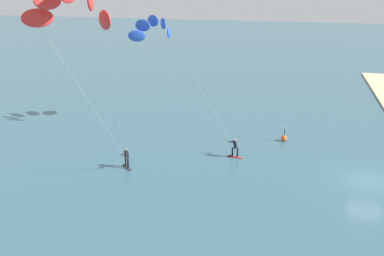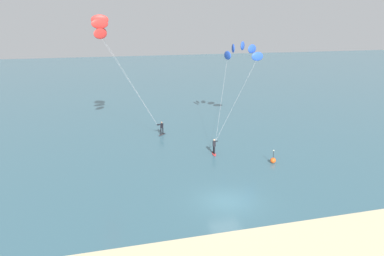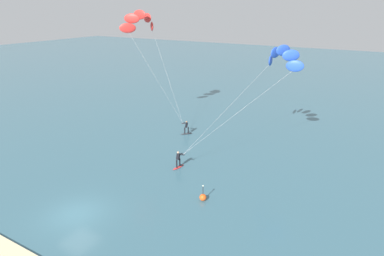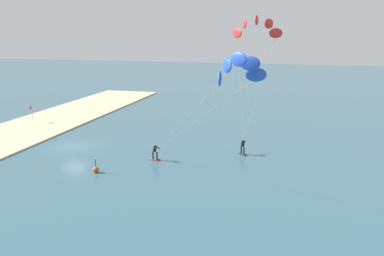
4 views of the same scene
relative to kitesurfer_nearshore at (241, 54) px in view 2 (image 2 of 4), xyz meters
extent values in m
plane|color=#386070|center=(-8.57, -19.13, -9.49)|extent=(240.00, 240.00, 0.00)
ellipsoid|color=red|center=(-6.26, -8.71, -9.45)|extent=(0.57, 1.54, 0.08)
cube|color=black|center=(-6.20, -8.30, -9.40)|extent=(0.33, 0.32, 0.02)
cylinder|color=black|center=(-6.29, -8.93, -9.02)|extent=(0.14, 0.14, 0.78)
cylinder|color=black|center=(-6.23, -8.49, -9.02)|extent=(0.14, 0.14, 0.78)
cube|color=black|center=(-6.26, -8.71, -8.33)|extent=(0.34, 0.36, 0.63)
sphere|color=tan|center=(-6.26, -8.71, -7.91)|extent=(0.20, 0.20, 0.20)
cylinder|color=black|center=(-5.94, -8.26, -8.18)|extent=(0.35, 0.46, 0.03)
cylinder|color=black|center=(-6.19, -8.42, -8.15)|extent=(0.23, 0.61, 0.15)
cylinder|color=black|center=(-6.01, -8.55, -8.15)|extent=(0.56, 0.40, 0.15)
ellipsoid|color=blue|center=(1.84, -0.73, -0.21)|extent=(1.70, 0.59, 1.10)
ellipsoid|color=blue|center=(1.26, -0.31, 0.69)|extent=(1.59, 1.15, 1.10)
ellipsoid|color=blue|center=(0.28, 0.39, 1.04)|extent=(1.23, 1.54, 1.10)
ellipsoid|color=blue|center=(-0.70, 1.10, 0.69)|extent=(0.69, 1.70, 1.10)
ellipsoid|color=blue|center=(-1.28, 1.51, -0.21)|extent=(0.59, 1.70, 1.10)
cylinder|color=#B2B2B7|center=(-2.05, -4.50, -4.35)|extent=(7.80, 7.55, 7.69)
cylinder|color=#B2B2B7|center=(-3.61, -3.38, -4.35)|extent=(4.68, 9.79, 7.69)
ellipsoid|color=#333338|center=(-10.35, -0.55, -9.45)|extent=(1.29, 1.34, 0.08)
cube|color=black|center=(-10.07, -0.25, -9.40)|extent=(0.40, 0.40, 0.02)
cylinder|color=black|center=(-10.50, -0.71, -9.02)|extent=(0.14, 0.14, 0.78)
cylinder|color=black|center=(-10.20, -0.39, -9.02)|extent=(0.14, 0.14, 0.78)
cube|color=black|center=(-10.35, -0.55, -8.33)|extent=(0.44, 0.44, 0.63)
sphere|color=#9E7051|center=(-10.35, -0.55, -7.91)|extent=(0.20, 0.20, 0.20)
cylinder|color=black|center=(-10.90, -0.53, -8.18)|extent=(0.55, 0.05, 0.03)
cylinder|color=black|center=(-10.63, -0.65, -8.15)|extent=(0.60, 0.28, 0.15)
cylinder|color=black|center=(-10.62, -0.43, -8.15)|extent=(0.59, 0.33, 0.15)
ellipsoid|color=red|center=(-16.83, 1.88, 2.78)|extent=(1.51, 1.60, 1.10)
ellipsoid|color=red|center=(-16.86, 1.08, 3.79)|extent=(1.84, 1.08, 1.10)
ellipsoid|color=red|center=(-16.92, -0.28, 4.19)|extent=(1.89, 0.40, 1.10)
ellipsoid|color=red|center=(-16.97, -1.64, 3.79)|extent=(1.88, 0.95, 1.10)
ellipsoid|color=red|center=(-17.01, -2.44, 2.78)|extent=(1.60, 1.51, 1.10)
cylinder|color=#B2B2B7|center=(-13.86, 0.68, -2.85)|extent=(5.95, 2.43, 10.67)
cylinder|color=#B2B2B7|center=(-13.95, -1.49, -2.85)|extent=(6.13, 1.93, 10.67)
sphere|color=#EA5119|center=(-1.38, -12.65, -9.21)|extent=(0.56, 0.56, 0.56)
cylinder|color=#262628|center=(-1.38, -12.65, -8.58)|extent=(0.06, 0.06, 0.70)
sphere|color=#F2F2CC|center=(-1.38, -12.65, -8.17)|extent=(0.12, 0.12, 0.12)
camera|label=1|loc=(-40.32, -12.96, 5.16)|focal=40.75mm
camera|label=2|loc=(-18.08, -44.31, 4.37)|focal=35.17mm
camera|label=3|loc=(9.87, -33.27, 5.06)|focal=31.72mm
camera|label=4|loc=(31.04, 4.97, 3.21)|focal=38.94mm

